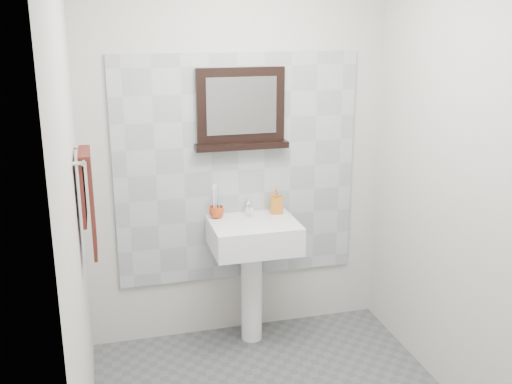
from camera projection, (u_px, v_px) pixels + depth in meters
back_wall at (237, 154)px, 3.90m from camera, size 2.00×0.01×2.50m
front_wall at (399, 304)px, 1.86m from camera, size 2.00×0.01×2.50m
left_wall at (74, 220)px, 2.63m from camera, size 0.01×2.20×2.50m
right_wall at (471, 188)px, 3.13m from camera, size 0.01×2.20×2.50m
splashback at (238, 170)px, 3.92m from camera, size 1.60×0.02×1.50m
pedestal_sink at (253, 248)px, 3.86m from camera, size 0.55×0.44×0.96m
toothbrush_cup at (217, 212)px, 3.87m from camera, size 0.13×0.13×0.08m
toothbrushes at (216, 200)px, 3.84m from camera, size 0.05×0.04×0.21m
soap_dispenser at (276, 201)px, 3.95m from camera, size 0.08×0.08×0.17m
framed_mirror at (241, 111)px, 3.79m from camera, size 0.60×0.11×0.51m
towel_bar at (83, 155)px, 3.03m from camera, size 0.07×0.40×0.03m
hand_towel at (88, 194)px, 3.09m from camera, size 0.06×0.30×0.55m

